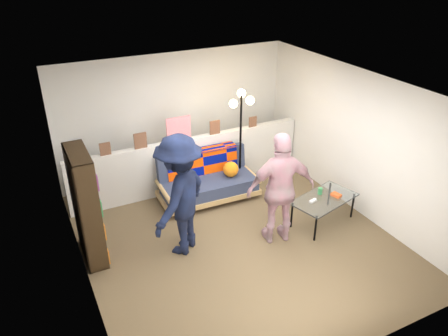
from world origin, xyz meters
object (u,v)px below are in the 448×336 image
object	(u,v)px
futon_sofa	(208,181)
person_right	(281,189)
coffee_table	(324,200)
floor_lamp	(241,121)
person_left	(180,196)
bookshelf	(86,210)

from	to	relation	value
futon_sofa	person_right	bearing A→B (deg)	-74.05
coffee_table	floor_lamp	bearing A→B (deg)	111.55
futon_sofa	person_left	world-z (taller)	person_left
person_left	floor_lamp	bearing A→B (deg)	177.37
person_right	coffee_table	bearing A→B (deg)	-163.36
coffee_table	person_right	world-z (taller)	person_right
floor_lamp	person_left	xyz separation A→B (m)	(-1.67, -1.28, -0.41)
person_left	coffee_table	bearing A→B (deg)	130.86
coffee_table	floor_lamp	xyz separation A→B (m)	(-0.65, 1.65, 0.90)
person_left	bookshelf	bearing A→B (deg)	-59.58
coffee_table	floor_lamp	distance (m)	1.99
floor_lamp	coffee_table	bearing A→B (deg)	-68.45
person_right	person_left	bearing A→B (deg)	-4.14
bookshelf	person_left	xyz separation A→B (m)	(1.24, -0.44, 0.14)
futon_sofa	person_right	distance (m)	1.75
coffee_table	floor_lamp	size ratio (longest dim) A/B	0.64
bookshelf	futon_sofa	bearing A→B (deg)	18.19
bookshelf	floor_lamp	xyz separation A→B (m)	(2.92, 0.83, 0.55)
bookshelf	person_right	bearing A→B (deg)	-18.23
coffee_table	floor_lamp	world-z (taller)	floor_lamp
bookshelf	coffee_table	bearing A→B (deg)	-12.91
bookshelf	floor_lamp	world-z (taller)	floor_lamp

